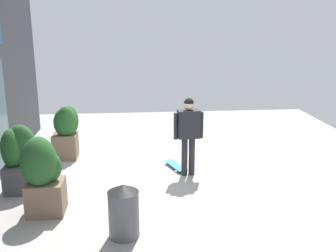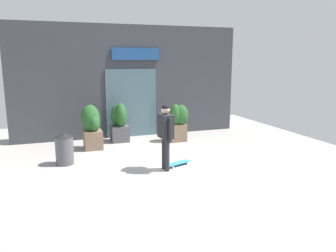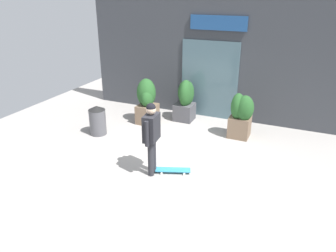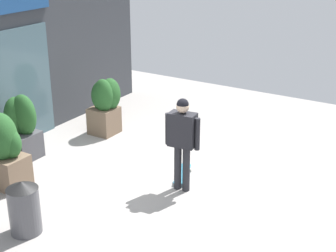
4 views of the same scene
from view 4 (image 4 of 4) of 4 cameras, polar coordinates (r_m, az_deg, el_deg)
ground_plane at (r=9.38m, az=-3.34°, el=-5.64°), size 12.00×12.00×0.00m
building_facade at (r=10.76m, az=-17.71°, el=8.05°), size 8.14×0.31×3.95m
skateboarder at (r=8.45m, az=1.64°, el=-1.04°), size 0.30×0.63×1.68m
skateboard at (r=9.29m, az=1.66°, el=-5.45°), size 0.82×0.48×0.08m
planter_box_left at (r=10.23m, az=-16.38°, el=0.31°), size 0.58×0.68×1.32m
planter_box_right at (r=11.07m, az=-7.18°, el=2.60°), size 0.64×0.61×1.28m
planter_box_mid at (r=9.14m, az=-18.23°, el=-2.27°), size 0.61×0.68×1.38m
trash_bin at (r=7.82m, az=-16.06°, el=-8.86°), size 0.48×0.48×0.85m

